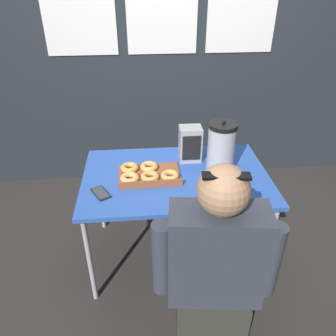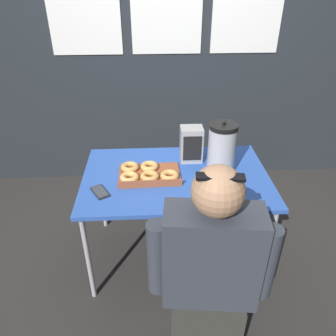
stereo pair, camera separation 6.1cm
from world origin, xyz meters
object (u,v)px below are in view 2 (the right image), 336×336
at_px(coffee_urn, 222,149).
at_px(cell_phone, 100,192).
at_px(space_heater, 191,144).
at_px(person_seated, 210,277).
at_px(donut_box, 147,174).

xyz_separation_m(coffee_urn, cell_phone, (-0.78, -0.19, -0.17)).
relative_size(space_heater, person_seated, 0.21).
relative_size(donut_box, person_seated, 0.35).
height_order(donut_box, space_heater, space_heater).
bearing_deg(donut_box, cell_phone, -151.81).
xyz_separation_m(donut_box, cell_phone, (-0.29, -0.17, -0.02)).
height_order(donut_box, cell_phone, donut_box).
bearing_deg(cell_phone, space_heater, 1.70).
bearing_deg(person_seated, cell_phone, -36.94).
xyz_separation_m(donut_box, person_seated, (0.31, -0.73, -0.16)).
bearing_deg(space_heater, cell_phone, -148.22).
distance_m(cell_phone, space_heater, 0.72).
bearing_deg(person_seated, donut_box, -60.79).
bearing_deg(person_seated, space_heater, -83.97).
bearing_deg(person_seated, coffee_urn, -97.07).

